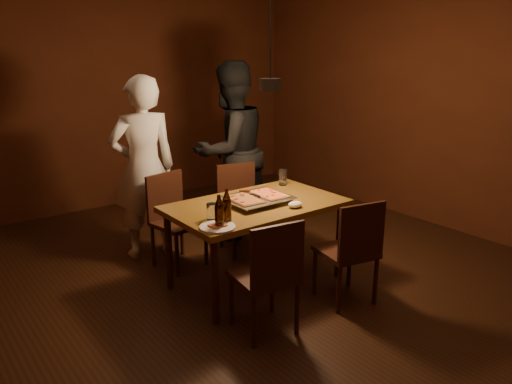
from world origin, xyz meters
TOP-DOWN VIEW (x-y plane):
  - room_shell at (0.00, 0.00)m, footprint 6.00×6.00m
  - dining_table at (-0.16, -0.01)m, footprint 1.50×0.90m
  - chair_far_left at (-0.54, 0.81)m, footprint 0.49×0.49m
  - chair_far_right at (0.20, 0.73)m, footprint 0.50×0.50m
  - chair_near_left at (-0.60, -0.75)m, footprint 0.48×0.48m
  - chair_near_right at (0.23, -0.79)m, footprint 0.50×0.50m
  - pizza_tray at (-0.14, 0.00)m, footprint 0.59×0.50m
  - pizza_meat at (-0.28, -0.01)m, footprint 0.24×0.36m
  - pizza_cheese at (-0.02, -0.01)m, footprint 0.23×0.35m
  - spatula at (-0.14, 0.02)m, footprint 0.14×0.25m
  - beer_bottle_a at (-0.75, -0.34)m, footprint 0.07×0.07m
  - beer_bottle_b at (-0.63, -0.27)m, footprint 0.07×0.07m
  - water_glass_left at (-0.69, -0.14)m, footprint 0.08×0.08m
  - water_glass_right at (0.41, 0.30)m, footprint 0.08×0.08m
  - plate_slice at (-0.76, -0.33)m, footprint 0.27×0.27m
  - napkin at (0.03, -0.31)m, footprint 0.13×0.10m
  - diner_white at (-0.64, 1.18)m, footprint 0.71×0.52m
  - diner_dark at (0.36, 1.13)m, footprint 1.00×0.81m
  - pendant_lamp at (0.00, 0.00)m, footprint 0.18×0.18m

SIDE VIEW (x-z plane):
  - chair_far_left at x=-0.54m, z-range 0.29..0.78m
  - chair_far_right at x=0.20m, z-range 0.29..0.78m
  - chair_near_left at x=-0.60m, z-range 0.29..0.78m
  - chair_near_right at x=0.23m, z-range 0.29..0.78m
  - dining_table at x=-0.16m, z-range 0.30..1.05m
  - plate_slice at x=-0.76m, z-range 0.75..0.77m
  - pizza_tray at x=-0.14m, z-range 0.75..0.80m
  - napkin at x=0.03m, z-range 0.75..0.80m
  - pizza_meat at x=-0.28m, z-range 0.80..0.82m
  - pizza_cheese at x=-0.02m, z-range 0.80..0.82m
  - spatula at x=-0.14m, z-range 0.79..0.83m
  - water_glass_left at x=-0.69m, z-range 0.75..0.88m
  - water_glass_right at x=0.41m, z-range 0.75..0.90m
  - beer_bottle_a at x=-0.75m, z-range 0.75..1.01m
  - beer_bottle_b at x=-0.63m, z-range 0.75..1.02m
  - diner_white at x=-0.64m, z-range 0.00..1.81m
  - diner_dark at x=0.36m, z-range 0.00..1.92m
  - room_shell at x=0.00m, z-range -1.60..4.40m
  - pendant_lamp at x=0.00m, z-range 1.21..2.31m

